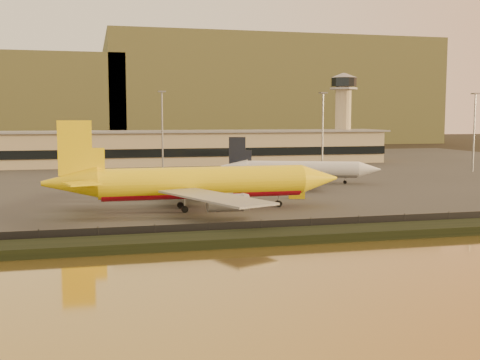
% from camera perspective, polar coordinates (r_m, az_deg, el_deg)
% --- Properties ---
extents(ground, '(900.00, 900.00, 0.00)m').
position_cam_1_polar(ground, '(105.34, 3.21, -3.85)').
color(ground, black).
rests_on(ground, ground).
extents(embankment, '(320.00, 7.00, 1.40)m').
position_cam_1_polar(embankment, '(89.39, 6.43, -5.21)').
color(embankment, black).
rests_on(embankment, ground).
extents(tarmac, '(320.00, 220.00, 0.20)m').
position_cam_1_polar(tarmac, '(197.38, -4.94, 0.80)').
color(tarmac, '#2D2D2D').
rests_on(tarmac, ground).
extents(perimeter_fence, '(300.00, 0.05, 2.20)m').
position_cam_1_polar(perimeter_fence, '(92.97, 5.58, -4.38)').
color(perimeter_fence, black).
rests_on(perimeter_fence, tarmac).
extents(terminal_building, '(202.00, 25.00, 12.60)m').
position_cam_1_polar(terminal_building, '(225.59, -9.82, 2.95)').
color(terminal_building, tan).
rests_on(terminal_building, tarmac).
extents(control_tower, '(11.20, 11.20, 35.50)m').
position_cam_1_polar(control_tower, '(251.22, 9.76, 6.78)').
color(control_tower, tan).
rests_on(control_tower, tarmac).
extents(apron_light_masts, '(152.20, 12.20, 25.40)m').
position_cam_1_polar(apron_light_masts, '(180.05, 0.76, 5.29)').
color(apron_light_masts, slate).
rests_on(apron_light_masts, tarmac).
extents(distant_hills, '(470.00, 160.00, 70.00)m').
position_cam_1_polar(distant_hills, '(439.47, -12.74, 7.64)').
color(distant_hills, olive).
rests_on(distant_hills, ground).
extents(dhl_cargo_jet, '(57.27, 56.34, 17.17)m').
position_cam_1_polar(dhl_cargo_jet, '(115.33, -3.99, -0.32)').
color(dhl_cargo_jet, yellow).
rests_on(dhl_cargo_jet, tarmac).
extents(white_narrowbody_jet, '(41.53, 39.29, 12.35)m').
position_cam_1_polar(white_narrowbody_jet, '(162.30, 5.68, 1.00)').
color(white_narrowbody_jet, white).
rests_on(white_narrowbody_jet, tarmac).
extents(gse_vehicle_yellow, '(3.79, 2.45, 1.57)m').
position_cam_1_polar(gse_vehicle_yellow, '(132.14, 5.40, -1.41)').
color(gse_vehicle_yellow, yellow).
rests_on(gse_vehicle_yellow, tarmac).
extents(gse_vehicle_white, '(4.34, 2.14, 1.91)m').
position_cam_1_polar(gse_vehicle_white, '(135.05, -11.51, -1.28)').
color(gse_vehicle_white, white).
rests_on(gse_vehicle_white, tarmac).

